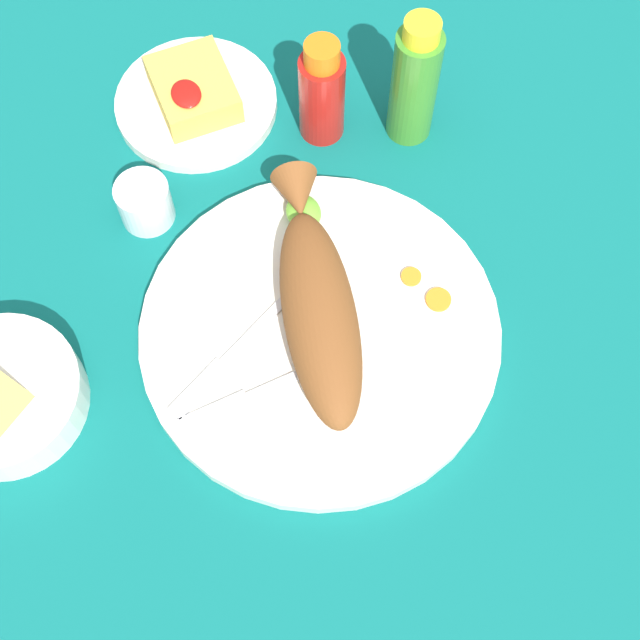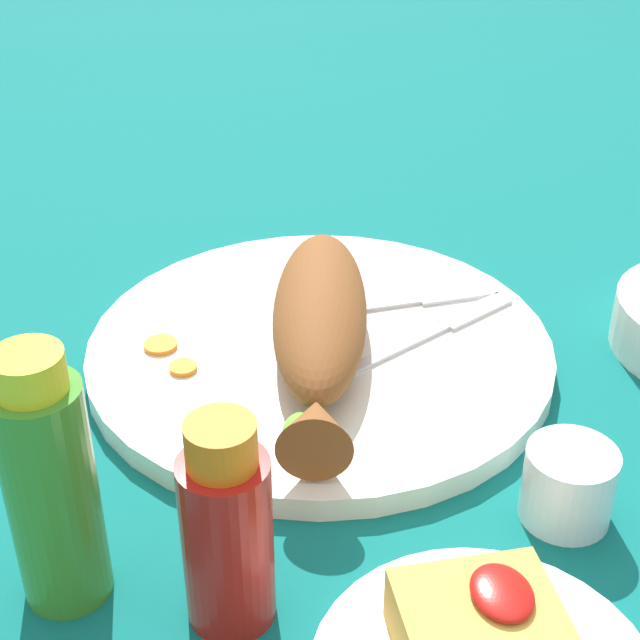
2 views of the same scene
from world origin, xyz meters
name	(u,v)px [view 1 (image 1 of 2)]	position (x,y,z in m)	size (l,w,h in m)	color
ground_plane	(320,336)	(0.00, 0.00, 0.00)	(4.00, 4.00, 0.00)	#0C605B
main_plate	(320,332)	(0.00, 0.00, 0.01)	(0.37, 0.37, 0.02)	white
fried_fish	(317,301)	(-0.02, 0.00, 0.05)	(0.29, 0.12, 0.06)	brown
fork_near	(256,394)	(0.04, -0.08, 0.02)	(0.03, 0.19, 0.00)	silver
fork_far	(230,357)	(0.00, -0.10, 0.02)	(0.10, 0.17, 0.00)	silver
carrot_slice_near	(438,300)	(0.02, 0.12, 0.02)	(0.03, 0.03, 0.00)	orange
carrot_slice_mid	(411,277)	(-0.02, 0.11, 0.02)	(0.02, 0.02, 0.00)	orange
lime_wedge_main	(303,212)	(-0.13, 0.03, 0.03)	(0.04, 0.04, 0.02)	#6BB233
hot_sauce_bottle_red	(322,93)	(-0.24, 0.10, 0.06)	(0.05, 0.05, 0.14)	#B21914
hot_sauce_bottle_green	(414,82)	(-0.20, 0.19, 0.08)	(0.05, 0.05, 0.17)	#3D8428
salt_cup	(145,204)	(-0.20, -0.12, 0.02)	(0.06, 0.06, 0.05)	silver
side_plate_fries	(196,103)	(-0.32, -0.02, 0.01)	(0.19, 0.19, 0.01)	white
fries_pile	(193,89)	(-0.32, -0.02, 0.03)	(0.10, 0.08, 0.04)	gold
guacamole_bowl	(2,395)	(-0.05, -0.31, 0.03)	(0.16, 0.16, 0.06)	white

